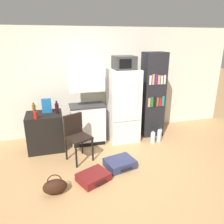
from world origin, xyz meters
TOP-DOWN VIEW (x-y plane):
  - ground_plane at (0.00, 0.00)m, footprint 24.00×24.00m
  - wall_back at (0.20, 2.00)m, footprint 6.40×0.10m
  - side_table at (-1.34, 1.30)m, footprint 0.72×0.60m
  - kitchen_hutch at (-0.44, 1.37)m, footprint 0.74×0.47m
  - refrigerator at (0.37, 1.31)m, footprint 0.66×0.60m
  - microwave at (0.37, 1.31)m, footprint 0.45×0.43m
  - bookshelf at (1.12, 1.41)m, footprint 0.50×0.40m
  - bottle_ketchup_red at (-1.48, 1.05)m, footprint 0.07×0.07m
  - bottle_wine_dark at (-1.07, 1.27)m, footprint 0.08×0.08m
  - bottle_amber_beer at (-1.54, 1.53)m, footprint 0.07×0.07m
  - cereal_box at (-1.27, 1.37)m, footprint 0.19×0.07m
  - chair at (-0.76, 0.71)m, footprint 0.53×0.53m
  - suitcase_large_flat at (-0.05, 0.19)m, footprint 0.59×0.51m
  - suitcase_small_flat at (-0.59, -0.08)m, footprint 0.60×0.55m
  - handbag at (-1.21, -0.24)m, footprint 0.36×0.20m
  - water_bottle_front at (1.12, 0.95)m, footprint 0.09×0.09m
  - water_bottle_middle at (0.95, 0.92)m, footprint 0.10×0.10m
  - water_bottle_back at (1.19, 1.05)m, footprint 0.09×0.09m

SIDE VIEW (x-z plane):
  - ground_plane at x=0.00m, z-range 0.00..0.00m
  - suitcase_small_flat at x=-0.59m, z-range 0.00..0.13m
  - suitcase_large_flat at x=-0.05m, z-range 0.00..0.15m
  - handbag at x=-1.21m, z-range -0.04..0.29m
  - water_bottle_back at x=1.19m, z-range -0.03..0.30m
  - water_bottle_middle at x=0.95m, z-range -0.03..0.30m
  - water_bottle_front at x=1.12m, z-range -0.03..0.32m
  - side_table at x=-1.34m, z-range 0.00..0.78m
  - chair at x=-0.76m, z-range 0.09..0.99m
  - refrigerator at x=0.37m, z-range 0.00..1.62m
  - bottle_ketchup_red at x=-1.48m, z-range 0.77..0.95m
  - bottle_amber_beer at x=-1.54m, z-range 0.77..0.95m
  - kitchen_hutch at x=-0.44m, z-range -0.06..1.82m
  - bottle_wine_dark at x=-1.07m, z-range 0.76..1.02m
  - cereal_box at x=-1.27m, z-range 0.78..1.08m
  - bookshelf at x=1.12m, z-range 0.00..1.96m
  - wall_back at x=0.20m, z-range 0.00..2.50m
  - microwave at x=0.37m, z-range 1.62..1.90m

